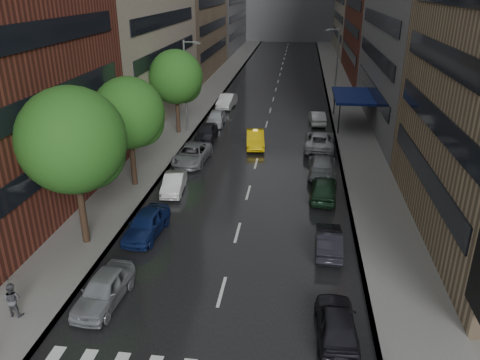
# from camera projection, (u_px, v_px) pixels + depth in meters

# --- Properties ---
(ground) EXTENTS (220.00, 220.00, 0.00)m
(ground) POSITION_uv_depth(u_px,v_px,m) (206.00, 350.00, 19.50)
(ground) COLOR gray
(ground) RESTS_ON ground
(road) EXTENTS (14.00, 140.00, 0.01)m
(road) POSITION_uv_depth(u_px,v_px,m) (275.00, 93.00, 65.19)
(road) COLOR black
(road) RESTS_ON ground
(sidewalk_left) EXTENTS (4.00, 140.00, 0.15)m
(sidewalk_left) POSITION_uv_depth(u_px,v_px,m) (212.00, 90.00, 66.21)
(sidewalk_left) COLOR gray
(sidewalk_left) RESTS_ON ground
(sidewalk_right) EXTENTS (4.00, 140.00, 0.15)m
(sidewalk_right) POSITION_uv_depth(u_px,v_px,m) (341.00, 94.00, 64.12)
(sidewalk_right) COLOR gray
(sidewalk_right) RESTS_ON ground
(tree_near) EXTENTS (5.81, 5.81, 9.27)m
(tree_near) POSITION_uv_depth(u_px,v_px,m) (72.00, 140.00, 24.98)
(tree_near) COLOR #382619
(tree_near) RESTS_ON ground
(tree_mid) EXTENTS (5.14, 5.14, 8.19)m
(tree_mid) POSITION_uv_depth(u_px,v_px,m) (129.00, 113.00, 33.09)
(tree_mid) COLOR #382619
(tree_mid) RESTS_ON ground
(tree_far) EXTENTS (5.23, 5.23, 8.34)m
(tree_far) POSITION_uv_depth(u_px,v_px,m) (176.00, 77.00, 45.25)
(tree_far) COLOR #382619
(tree_far) RESTS_ON ground
(taxi) EXTENTS (2.13, 4.74, 1.51)m
(taxi) POSITION_uv_depth(u_px,v_px,m) (255.00, 139.00, 43.42)
(taxi) COLOR yellow
(taxi) RESTS_ON ground
(parked_cars_left) EXTENTS (2.80, 43.15, 1.61)m
(parked_cars_left) POSITION_uv_depth(u_px,v_px,m) (194.00, 151.00, 40.26)
(parked_cars_left) COLOR gray
(parked_cars_left) RESTS_ON ground
(parked_cars_right) EXTENTS (2.92, 37.74, 1.58)m
(parked_cars_right) POSITION_uv_depth(u_px,v_px,m) (322.00, 169.00, 36.38)
(parked_cars_right) COLOR black
(parked_cars_right) RESTS_ON ground
(ped_black_umbrella) EXTENTS (0.96, 0.98, 2.09)m
(ped_black_umbrella) POSITION_uv_depth(u_px,v_px,m) (11.00, 292.00, 20.85)
(ped_black_umbrella) COLOR #47474C
(ped_black_umbrella) RESTS_ON sidewalk_left
(street_lamp_left) EXTENTS (1.74, 0.22, 9.00)m
(street_lamp_left) POSITION_uv_depth(u_px,v_px,m) (186.00, 85.00, 45.91)
(street_lamp_left) COLOR gray
(street_lamp_left) RESTS_ON sidewalk_left
(street_lamp_right) EXTENTS (1.74, 0.22, 9.00)m
(street_lamp_right) POSITION_uv_depth(u_px,v_px,m) (336.00, 64.00, 57.82)
(street_lamp_right) COLOR gray
(street_lamp_right) RESTS_ON sidewalk_right
(awning) EXTENTS (4.00, 8.00, 3.12)m
(awning) POSITION_uv_depth(u_px,v_px,m) (353.00, 96.00, 49.22)
(awning) COLOR navy
(awning) RESTS_ON sidewalk_right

